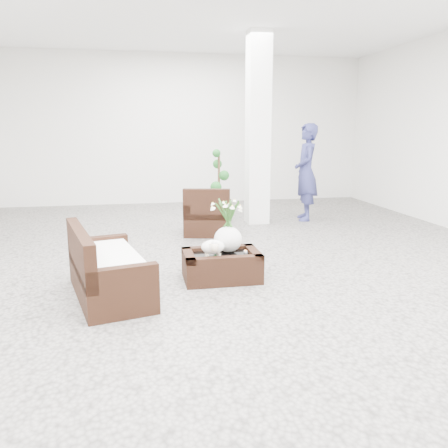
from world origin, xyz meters
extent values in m
plane|color=gray|center=(0.00, 0.00, 0.00)|extent=(11.00, 11.00, 0.00)
cube|color=white|center=(1.20, 2.80, 1.75)|extent=(0.40, 0.40, 3.50)
cube|color=black|center=(-0.09, -0.39, 0.16)|extent=(0.90, 0.60, 0.31)
ellipsoid|color=white|center=(-0.21, -0.49, 0.42)|extent=(0.28, 0.23, 0.21)
cylinder|color=white|center=(0.21, -0.37, 0.33)|extent=(0.04, 0.04, 0.03)
cube|color=black|center=(0.13, 2.03, 0.41)|extent=(0.92, 0.90, 0.82)
cube|color=black|center=(-1.37, -0.70, 0.38)|extent=(1.01, 1.56, 0.77)
imported|color=navy|center=(2.21, 2.88, 0.94)|extent=(0.58, 0.76, 1.88)
camera|label=1|loc=(-1.04, -5.51, 1.79)|focal=36.29mm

